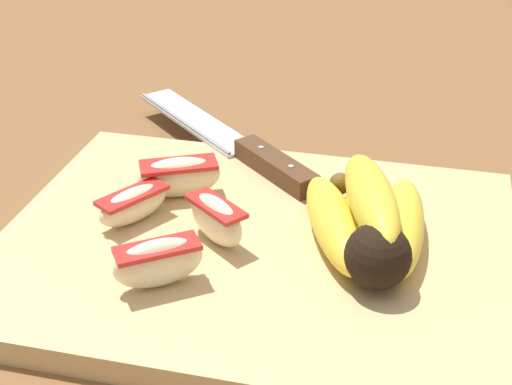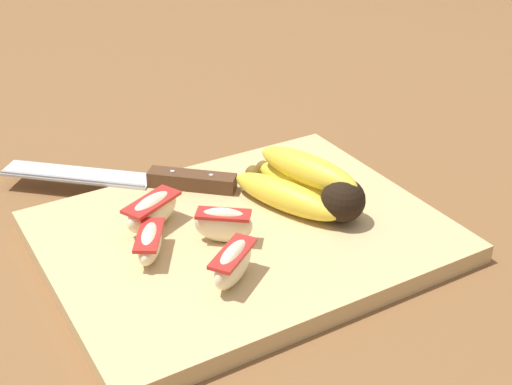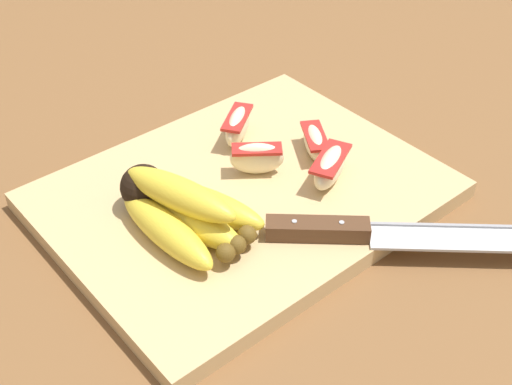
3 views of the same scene
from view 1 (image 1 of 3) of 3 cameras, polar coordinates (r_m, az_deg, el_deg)
The scene contains 8 objects.
ground_plane at distance 0.60m, azimuth 0.42°, elevation -4.19°, with size 6.00×6.00×0.00m, color brown.
cutting_board at distance 0.58m, azimuth -0.06°, elevation -4.36°, with size 0.39×0.31×0.02m, color tan.
banana_bunch at distance 0.56m, azimuth 8.74°, elevation -2.22°, with size 0.11×0.15×0.06m.
chefs_knife at distance 0.69m, azimuth -0.87°, elevation 3.38°, with size 0.23×0.21×0.02m.
apple_wedge_near at distance 0.62m, azimuth -5.94°, elevation 1.27°, with size 0.07×0.05×0.04m.
apple_wedge_middle at distance 0.60m, azimuth -9.44°, elevation -0.88°, with size 0.05×0.07×0.03m.
apple_wedge_far at distance 0.56m, azimuth -3.07°, elevation -2.05°, with size 0.06×0.05×0.04m.
apple_wedge_extra at distance 0.52m, azimuth -7.54°, elevation -5.30°, with size 0.06×0.05×0.04m.
Camera 1 is at (0.11, -0.49, 0.33)m, focal length 51.95 mm.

